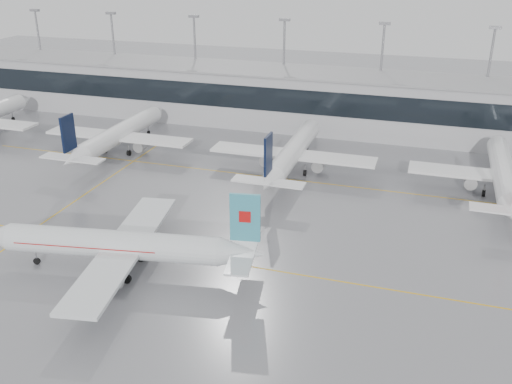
% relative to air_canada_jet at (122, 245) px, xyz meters
% --- Properties ---
extents(ground, '(320.00, 320.00, 0.00)m').
position_rel_air_canada_jet_xyz_m(ground, '(11.67, 5.74, -3.65)').
color(ground, gray).
rests_on(ground, ground).
extents(taxi_line_main, '(120.00, 0.25, 0.01)m').
position_rel_air_canada_jet_xyz_m(taxi_line_main, '(11.67, 5.74, -3.65)').
color(taxi_line_main, gold).
rests_on(taxi_line_main, ground).
extents(taxi_line_north, '(120.00, 0.25, 0.01)m').
position_rel_air_canada_jet_xyz_m(taxi_line_north, '(11.67, 35.74, -3.65)').
color(taxi_line_north, gold).
rests_on(taxi_line_north, ground).
extents(taxi_line_cross, '(0.25, 60.00, 0.01)m').
position_rel_air_canada_jet_xyz_m(taxi_line_cross, '(-18.33, 20.74, -3.65)').
color(taxi_line_cross, gold).
rests_on(taxi_line_cross, ground).
extents(terminal, '(180.00, 15.00, 12.00)m').
position_rel_air_canada_jet_xyz_m(terminal, '(11.67, 67.74, 2.35)').
color(terminal, '#A7A6AB').
rests_on(terminal, ground).
extents(terminal_glass, '(180.00, 0.20, 5.00)m').
position_rel_air_canada_jet_xyz_m(terminal_glass, '(11.67, 60.19, 3.85)').
color(terminal_glass, black).
rests_on(terminal_glass, ground).
extents(terminal_roof, '(182.00, 16.00, 0.40)m').
position_rel_air_canada_jet_xyz_m(terminal_roof, '(11.67, 67.74, 8.55)').
color(terminal_roof, gray).
rests_on(terminal_roof, ground).
extents(light_masts, '(156.40, 1.00, 22.60)m').
position_rel_air_canada_jet_xyz_m(light_masts, '(11.67, 73.74, 9.69)').
color(light_masts, gray).
rests_on(light_masts, ground).
extents(air_canada_jet, '(36.58, 29.57, 11.52)m').
position_rel_air_canada_jet_xyz_m(air_canada_jet, '(0.00, 0.00, 0.00)').
color(air_canada_jet, silver).
rests_on(air_canada_jet, ground).
extents(parked_jet_b, '(29.64, 36.96, 11.72)m').
position_rel_air_canada_jet_xyz_m(parked_jet_b, '(-23.33, 39.43, 0.06)').
color(parked_jet_b, white).
rests_on(parked_jet_b, ground).
extents(parked_jet_c, '(29.64, 36.96, 11.72)m').
position_rel_air_canada_jet_xyz_m(parked_jet_c, '(11.67, 39.43, 0.06)').
color(parked_jet_c, white).
rests_on(parked_jet_c, ground).
extents(parked_jet_d, '(29.64, 36.96, 11.72)m').
position_rel_air_canada_jet_xyz_m(parked_jet_d, '(46.67, 39.43, 0.06)').
color(parked_jet_d, white).
rests_on(parked_jet_d, ground).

